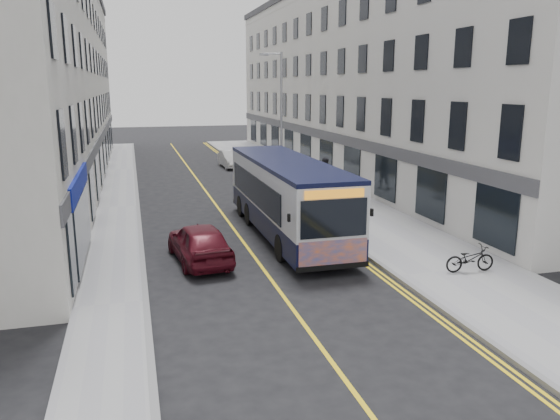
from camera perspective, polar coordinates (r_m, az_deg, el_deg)
ground at (r=18.09m, az=-1.10°, el=-7.07°), size 140.00×140.00×0.00m
pavement_east at (r=30.94m, az=4.70°, el=1.44°), size 4.50×64.00×0.12m
pavement_west at (r=29.16m, az=-16.59°, el=0.24°), size 2.00×64.00×0.12m
kerb_east at (r=30.26m, az=0.68°, el=1.24°), size 0.18×64.00×0.13m
kerb_west at (r=29.14m, az=-14.62°, el=0.36°), size 0.18×64.00×0.13m
road_centre_line at (r=29.45m, az=-6.82°, el=0.70°), size 0.12×64.00×0.01m
road_dbl_yellow_inner at (r=30.15m, az=-0.14°, el=1.08°), size 0.10×64.00×0.01m
road_dbl_yellow_outer at (r=30.20m, az=0.23°, el=1.10°), size 0.10×64.00×0.01m
terrace_east at (r=40.63m, az=7.60°, el=13.24°), size 6.00×46.00×13.00m
terrace_west at (r=37.81m, az=-23.20°, el=12.37°), size 6.00×46.00×13.00m
streetlamp at (r=31.66m, az=-0.00°, el=9.64°), size 1.32×0.18×8.00m
city_bus at (r=22.62m, az=0.70°, el=1.60°), size 2.57×11.00×3.20m
bicycle at (r=19.22m, az=19.23°, el=-4.82°), size 1.74×0.72×0.89m
pedestrian_near at (r=28.02m, az=3.81°, el=2.46°), size 0.84×0.67×2.00m
pedestrian_far at (r=31.76m, az=4.80°, el=3.68°), size 1.22×1.15×1.99m
car_white at (r=42.33m, az=-5.15°, el=5.33°), size 1.53×3.97×1.29m
car_maroon at (r=19.67m, az=-8.42°, el=-3.35°), size 2.17×4.41×1.45m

